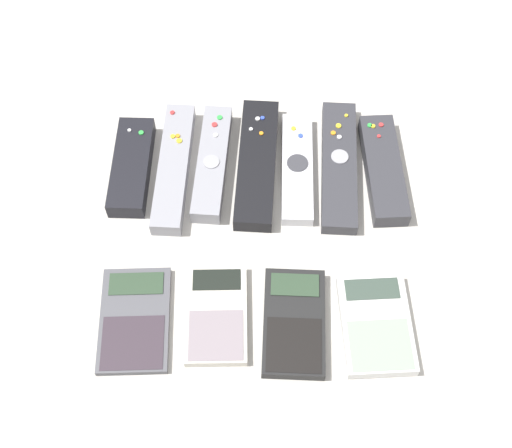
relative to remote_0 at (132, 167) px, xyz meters
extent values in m
plane|color=beige|center=(0.18, -0.13, -0.01)|extent=(3.00, 3.00, 0.00)
cube|color=black|center=(0.00, 0.00, 0.00)|extent=(0.05, 0.16, 0.03)
cylinder|color=silver|center=(-0.01, 0.05, 0.01)|extent=(0.01, 0.01, 0.00)
cylinder|color=green|center=(0.01, 0.05, 0.01)|extent=(0.01, 0.01, 0.00)
cube|color=gray|center=(0.06, 0.00, 0.00)|extent=(0.05, 0.21, 0.02)
cylinder|color=red|center=(0.05, 0.09, 0.01)|extent=(0.01, 0.01, 0.00)
cylinder|color=orange|center=(0.06, 0.05, 0.01)|extent=(0.01, 0.01, 0.00)
cylinder|color=yellow|center=(0.06, 0.05, 0.01)|extent=(0.01, 0.01, 0.00)
cylinder|color=yellow|center=(0.07, 0.04, 0.01)|extent=(0.01, 0.01, 0.00)
cube|color=gray|center=(0.11, 0.01, 0.00)|extent=(0.05, 0.19, 0.03)
cylinder|color=#99999E|center=(0.11, 0.00, 0.01)|extent=(0.02, 0.02, 0.00)
cylinder|color=green|center=(0.12, 0.08, 0.01)|extent=(0.01, 0.01, 0.00)
cylinder|color=red|center=(0.12, 0.07, 0.01)|extent=(0.01, 0.01, 0.00)
cylinder|color=silver|center=(0.12, 0.05, 0.01)|extent=(0.01, 0.01, 0.00)
cube|color=black|center=(0.17, 0.01, 0.00)|extent=(0.06, 0.21, 0.02)
cylinder|color=silver|center=(0.18, 0.08, 0.01)|extent=(0.01, 0.01, 0.00)
cylinder|color=silver|center=(0.17, 0.06, 0.01)|extent=(0.01, 0.01, 0.00)
cylinder|color=orange|center=(0.18, 0.05, 0.01)|extent=(0.01, 0.01, 0.00)
cylinder|color=blue|center=(0.19, 0.08, 0.01)|extent=(0.01, 0.01, 0.00)
cube|color=silver|center=(0.24, 0.00, 0.00)|extent=(0.05, 0.18, 0.02)
cylinder|color=#38383D|center=(0.24, 0.01, 0.00)|extent=(0.03, 0.03, 0.00)
cylinder|color=blue|center=(0.24, 0.05, 0.01)|extent=(0.01, 0.01, 0.00)
cylinder|color=yellow|center=(0.23, 0.07, 0.01)|extent=(0.01, 0.01, 0.00)
cube|color=#333338|center=(0.30, 0.01, 0.00)|extent=(0.06, 0.22, 0.02)
cylinder|color=#99999E|center=(0.30, 0.02, 0.01)|extent=(0.02, 0.02, 0.00)
cylinder|color=yellow|center=(0.30, 0.07, 0.01)|extent=(0.01, 0.01, 0.00)
cylinder|color=yellow|center=(0.31, 0.09, 0.01)|extent=(0.01, 0.01, 0.00)
cylinder|color=silver|center=(0.30, 0.05, 0.01)|extent=(0.01, 0.01, 0.00)
cylinder|color=orange|center=(0.29, 0.06, 0.01)|extent=(0.01, 0.01, 0.00)
cube|color=#333338|center=(0.36, 0.00, 0.00)|extent=(0.06, 0.18, 0.03)
cylinder|color=red|center=(0.36, 0.07, 0.01)|extent=(0.01, 0.01, 0.00)
cylinder|color=red|center=(0.35, 0.05, 0.01)|extent=(0.01, 0.01, 0.00)
cylinder|color=yellow|center=(0.35, 0.07, 0.01)|extent=(0.01, 0.01, 0.00)
cylinder|color=green|center=(0.34, 0.07, 0.01)|extent=(0.01, 0.01, 0.00)
cube|color=#4C4C51|center=(0.03, -0.23, -0.01)|extent=(0.09, 0.15, 0.01)
cube|color=#2D422D|center=(0.02, -0.18, 0.00)|extent=(0.07, 0.03, 0.00)
cube|color=#342A32|center=(0.03, -0.26, 0.00)|extent=(0.08, 0.07, 0.00)
cube|color=beige|center=(0.13, -0.22, -0.01)|extent=(0.08, 0.14, 0.01)
cube|color=black|center=(0.13, -0.18, 0.00)|extent=(0.06, 0.03, 0.00)
cube|color=gray|center=(0.13, -0.25, 0.00)|extent=(0.07, 0.07, 0.00)
cube|color=black|center=(0.23, -0.23, -0.01)|extent=(0.08, 0.15, 0.02)
cube|color=#2D422D|center=(0.23, -0.19, 0.00)|extent=(0.06, 0.03, 0.00)
cube|color=black|center=(0.23, -0.27, 0.00)|extent=(0.07, 0.07, 0.00)
cube|color=silver|center=(0.33, -0.24, 0.00)|extent=(0.10, 0.14, 0.02)
cube|color=#38473D|center=(0.33, -0.19, 0.00)|extent=(0.07, 0.03, 0.00)
cube|color=#8EAC8B|center=(0.33, -0.27, 0.00)|extent=(0.08, 0.07, 0.00)
camera|label=1|loc=(0.19, -0.58, 0.83)|focal=50.00mm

